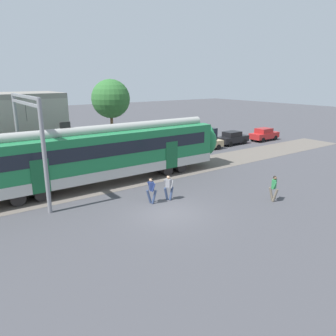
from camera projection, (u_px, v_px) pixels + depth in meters
ground_plane at (169, 213)px, 18.84m from camera, size 160.00×160.00×0.00m
pedestrian_navy at (151, 189)px, 20.08m from camera, size 0.59×0.63×1.67m
pedestrian_grey at (169, 186)px, 20.64m from camera, size 0.69×0.54×1.67m
pedestrian_green at (274, 187)px, 20.47m from camera, size 0.52×0.71×1.67m
parked_car_tan at (205, 143)px, 35.30m from camera, size 4.08×1.92×1.54m
parked_car_black at (232, 138)px, 38.21m from camera, size 4.05×1.85×1.54m
parked_car_red at (264, 134)px, 40.68m from camera, size 4.04×1.83×1.54m
catenary_gantry at (28, 132)px, 20.31m from camera, size 0.24×6.64×6.53m
street_tree_right at (111, 99)px, 37.09m from camera, size 4.36×4.36×7.45m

